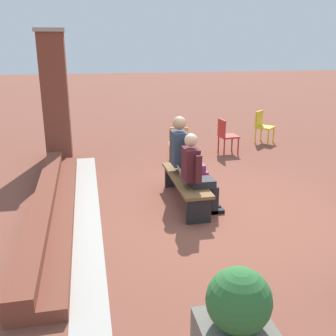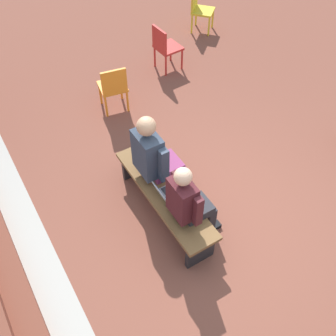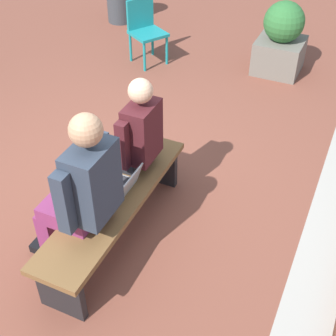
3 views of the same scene
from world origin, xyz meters
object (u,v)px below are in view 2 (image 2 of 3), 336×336
at_px(person_student, 189,202).
at_px(laptop, 168,195).
at_px(person_adult, 156,157).
at_px(plastic_chair_far_right, 165,46).
at_px(plastic_chair_foreground, 200,8).
at_px(plastic_chair_by_pillar, 113,86).
at_px(bench, 164,196).

height_order(person_student, laptop, person_student).
distance_m(person_student, person_adult, 0.75).
distance_m(plastic_chair_far_right, plastic_chair_foreground, 1.61).
xyz_separation_m(plastic_chair_foreground, plastic_chair_by_pillar, (-1.46, 2.66, 0.00)).
relative_size(plastic_chair_far_right, plastic_chair_foreground, 1.00).
distance_m(person_adult, plastic_chair_foreground, 4.51).
height_order(person_student, person_adult, person_adult).
bearing_deg(plastic_chair_by_pillar, plastic_chair_foreground, -61.14).
bearing_deg(person_student, bench, 8.30).
bearing_deg(plastic_chair_far_right, person_adult, 146.90).
bearing_deg(plastic_chair_far_right, plastic_chair_foreground, -57.22).
bearing_deg(laptop, bench, -7.17).
distance_m(bench, person_adult, 0.51).
height_order(plastic_chair_foreground, plastic_chair_by_pillar, same).
xyz_separation_m(person_adult, plastic_chair_far_right, (2.51, -1.63, -0.27)).
bearing_deg(person_student, plastic_chair_foreground, -35.93).
distance_m(laptop, plastic_chair_by_pillar, 2.35).
bearing_deg(person_adult, plastic_chair_foreground, -41.47).
height_order(laptop, plastic_chair_foreground, plastic_chair_foreground).
bearing_deg(person_adult, person_student, 179.44).
distance_m(person_student, plastic_chair_by_pillar, 2.69).
height_order(person_student, plastic_chair_by_pillar, person_student).
height_order(bench, person_adult, person_adult).
bearing_deg(plastic_chair_foreground, plastic_chair_far_right, 122.78).
height_order(person_student, plastic_chair_far_right, person_student).
bearing_deg(plastic_chair_far_right, plastic_chair_by_pillar, 114.50).
bearing_deg(laptop, plastic_chair_far_right, -30.53).
bearing_deg(laptop, person_student, -167.53).
relative_size(person_student, plastic_chair_far_right, 1.54).
distance_m(person_adult, plastic_chair_by_pillar, 1.96).
relative_size(person_adult, plastic_chair_far_right, 1.69).
xyz_separation_m(bench, plastic_chair_by_pillar, (2.22, -0.40, 0.13)).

